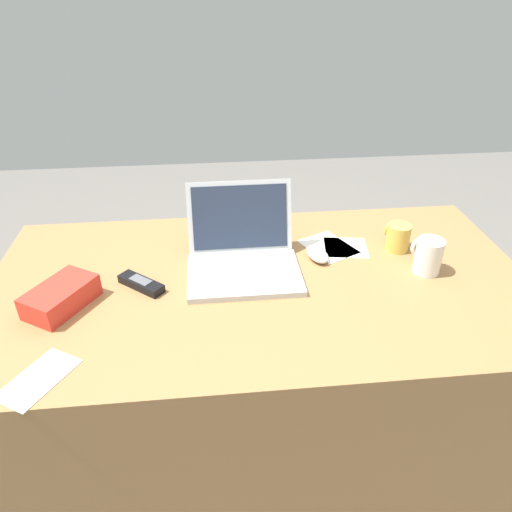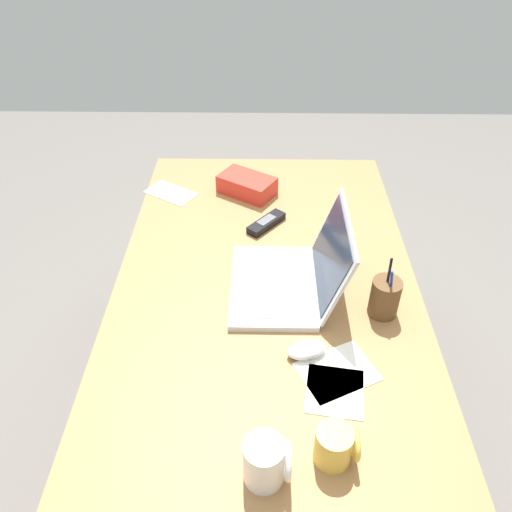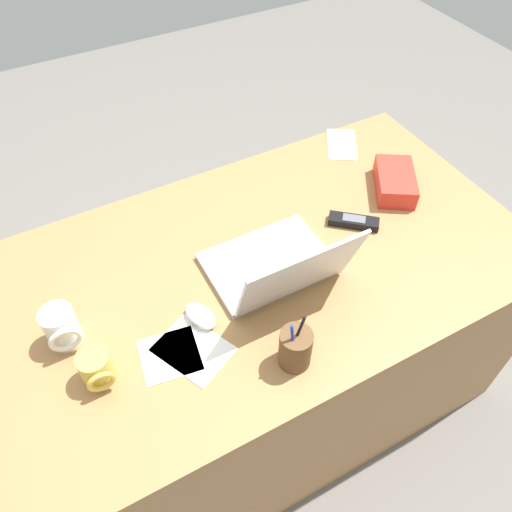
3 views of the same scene
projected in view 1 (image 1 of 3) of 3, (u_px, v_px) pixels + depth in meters
name	position (u px, v px, depth m)	size (l,w,h in m)	color
ground_plane	(260.00, 445.00, 1.81)	(6.00, 6.00, 0.00)	slate
desk	(260.00, 373.00, 1.62)	(1.60, 0.86, 0.75)	#9E7042
laptop	(243.00, 255.00, 1.45)	(0.33, 0.31, 0.23)	silver
computer_mouse	(318.00, 255.00, 1.51)	(0.06, 0.10, 0.03)	white
coffee_mug_white	(428.00, 255.00, 1.43)	(0.08, 0.09, 0.11)	white
coffee_mug_tall	(398.00, 237.00, 1.55)	(0.07, 0.09, 0.09)	#E0BC4C
cordless_phone	(141.00, 283.00, 1.38)	(0.14, 0.13, 0.03)	black
pen_holder	(263.00, 216.00, 1.65)	(0.08, 0.08, 0.17)	brown
snack_bag	(61.00, 297.00, 1.30)	(0.11, 0.19, 0.06)	red
paper_note_near_laptop	(328.00, 247.00, 1.58)	(0.13, 0.17, 0.00)	white
paper_note_left	(346.00, 248.00, 1.58)	(0.14, 0.13, 0.00)	white
paper_note_right	(39.00, 379.00, 1.08)	(0.10, 0.18, 0.00)	white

